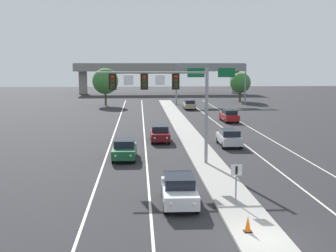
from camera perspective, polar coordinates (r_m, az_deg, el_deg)
The scene contains 20 objects.
ground_plane at distance 20.30m, azimuth 11.92°, elevation -14.27°, with size 260.00×260.00×0.00m, color #28282B.
median_island at distance 37.22m, azimuth 4.47°, elevation -3.74°, with size 2.40×110.00×0.15m, color #9E9B93.
lane_stripe_oncoming_center at distance 43.74m, azimuth -2.95°, elevation -2.06°, with size 0.14×100.00×0.01m, color silver.
lane_stripe_receding_center at distance 44.85m, azimuth 9.16°, elevation -1.90°, with size 0.14×100.00×0.01m, color silver.
edge_stripe_left at distance 43.82m, azimuth -7.27°, elevation -2.10°, with size 0.14×100.00×0.01m, color silver.
edge_stripe_right at distance 45.70m, azimuth 13.20°, elevation -1.83°, with size 0.14×100.00×0.01m, color silver.
overhead_signal_mast at distance 33.10m, azimuth -0.03°, elevation 4.35°, with size 8.22×0.44×7.20m.
median_sign_post at distance 24.26m, azimuth 8.68°, elevation -6.53°, with size 0.60×0.10×2.20m.
car_oncoming_white at distance 24.59m, azimuth 1.42°, elevation -8.09°, with size 1.89×4.50×1.58m.
car_oncoming_green at distance 36.11m, azimuth -5.55°, elevation -2.92°, with size 1.90×4.50×1.58m.
car_oncoming_darkred at distance 43.94m, azimuth -1.05°, elevation -0.93°, with size 1.82×4.47×1.58m.
car_receding_silver at distance 41.90m, azimuth 7.79°, elevation -1.44°, with size 1.87×4.49×1.58m.
car_receding_red at distance 59.24m, azimuth 7.80°, elevation 1.32°, with size 1.93×4.51×1.58m.
car_receding_tan at distance 74.68m, azimuth 2.76°, elevation 2.75°, with size 1.90×4.50×1.58m.
traffic_cone_median_nose at distance 20.77m, azimuth 10.14°, elevation -12.19°, with size 0.36×0.36×0.74m.
highway_sign_gantry at distance 84.19m, azimuth 5.51°, elevation 6.96°, with size 13.28×0.42×7.50m.
overpass_bridge at distance 113.54m, azimuth -1.08°, elevation 7.06°, with size 42.40×6.40×7.65m.
tree_far_right_b at distance 89.62m, azimuth 9.19°, elevation 5.46°, with size 4.06×4.06×5.88m.
tree_far_left_a at distance 82.07m, azimuth -7.99°, elevation 5.68°, with size 4.68×4.68×6.78m.
tree_far_right_c at distance 92.15m, azimuth 9.16°, elevation 5.44°, with size 3.91×3.91×5.65m.
Camera 1 is at (-5.25, -18.06, 7.63)m, focal length 47.88 mm.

